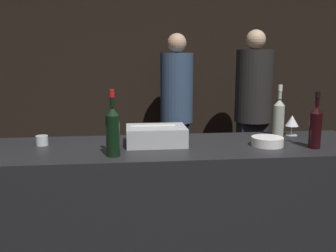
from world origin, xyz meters
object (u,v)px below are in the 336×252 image
(ice_bin_with_bottles, at_px, (156,135))
(person_blond_tee, at_px, (177,107))
(person_in_hoodie, at_px, (253,106))
(red_wine_bottle_burgundy, at_px, (113,130))
(red_wine_bottle_black_foil, at_px, (316,125))
(candle_votive, at_px, (42,140))
(wine_glass, at_px, (292,121))
(bowl_white, at_px, (267,141))
(white_wine_bottle, at_px, (279,116))

(ice_bin_with_bottles, distance_m, person_blond_tee, 1.84)
(ice_bin_with_bottles, xyz_separation_m, person_in_hoodie, (1.20, 1.63, -0.06))
(red_wine_bottle_burgundy, bearing_deg, red_wine_bottle_black_foil, 2.32)
(candle_votive, bearing_deg, red_wine_bottle_burgundy, -33.90)
(wine_glass, bearing_deg, red_wine_bottle_burgundy, -161.35)
(ice_bin_with_bottles, relative_size, red_wine_bottle_black_foil, 1.08)
(wine_glass, relative_size, candle_votive, 1.87)
(ice_bin_with_bottles, xyz_separation_m, wine_glass, (0.98, 0.17, 0.04))
(ice_bin_with_bottles, bearing_deg, red_wine_bottle_black_foil, -11.69)
(person_in_hoodie, distance_m, person_blond_tee, 0.84)
(ice_bin_with_bottles, xyz_separation_m, bowl_white, (0.69, -0.11, -0.03))
(ice_bin_with_bottles, distance_m, red_wine_bottle_black_foil, 0.98)
(person_blond_tee, bearing_deg, candle_votive, 146.07)
(wine_glass, height_order, person_blond_tee, person_blond_tee)
(red_wine_bottle_black_foil, height_order, person_in_hoodie, person_in_hoodie)
(wine_glass, distance_m, person_in_hoodie, 1.48)
(red_wine_bottle_black_foil, relative_size, person_in_hoodie, 0.19)
(red_wine_bottle_burgundy, distance_m, person_blond_tee, 2.15)
(ice_bin_with_bottles, height_order, person_in_hoodie, person_in_hoodie)
(ice_bin_with_bottles, bearing_deg, red_wine_bottle_burgundy, -136.50)
(red_wine_bottle_black_foil, distance_m, person_in_hoodie, 1.85)
(ice_bin_with_bottles, relative_size, white_wine_bottle, 1.04)
(wine_glass, relative_size, person_blond_tee, 0.08)
(bowl_white, xyz_separation_m, person_blond_tee, (-0.32, 1.91, -0.04))
(wine_glass, height_order, candle_votive, wine_glass)
(wine_glass, xyz_separation_m, white_wine_bottle, (-0.10, -0.00, 0.04))
(ice_bin_with_bottles, bearing_deg, candle_votive, 175.25)
(red_wine_bottle_black_foil, height_order, red_wine_bottle_burgundy, red_wine_bottle_burgundy)
(candle_votive, distance_m, red_wine_bottle_burgundy, 0.56)
(wine_glass, bearing_deg, person_in_hoodie, 81.47)
(white_wine_bottle, height_order, red_wine_bottle_burgundy, red_wine_bottle_burgundy)
(ice_bin_with_bottles, height_order, white_wine_bottle, white_wine_bottle)
(wine_glass, distance_m, white_wine_bottle, 0.11)
(ice_bin_with_bottles, bearing_deg, person_blond_tee, 78.24)
(bowl_white, bearing_deg, wine_glass, 44.55)
(bowl_white, bearing_deg, white_wine_bottle, 56.43)
(red_wine_bottle_burgundy, bearing_deg, white_wine_bottle, 20.00)
(red_wine_bottle_burgundy, bearing_deg, person_in_hoodie, 52.12)
(red_wine_bottle_black_foil, distance_m, red_wine_bottle_burgundy, 1.22)
(bowl_white, distance_m, red_wine_bottle_black_foil, 0.30)
(person_in_hoodie, height_order, person_blond_tee, person_in_hoodie)
(person_blond_tee, bearing_deg, bowl_white, -172.17)
(candle_votive, distance_m, person_blond_tee, 2.05)
(bowl_white, distance_m, candle_votive, 1.42)
(red_wine_bottle_burgundy, bearing_deg, ice_bin_with_bottles, 43.50)
(candle_votive, bearing_deg, red_wine_bottle_black_foil, -8.75)
(red_wine_bottle_black_foil, bearing_deg, wine_glass, 86.72)
(white_wine_bottle, distance_m, person_in_hoodie, 1.51)
(bowl_white, bearing_deg, person_in_hoodie, 73.82)
(white_wine_bottle, relative_size, person_in_hoodie, 0.19)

